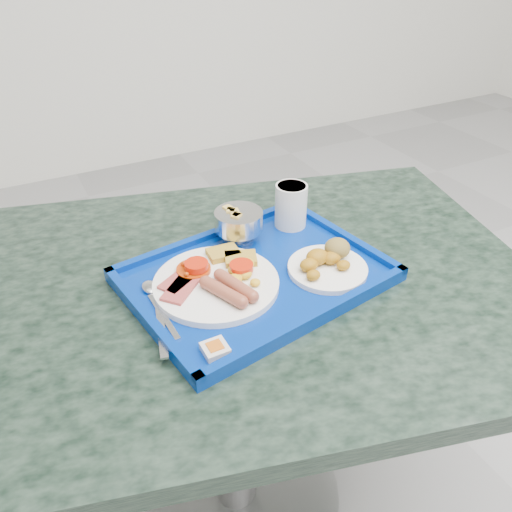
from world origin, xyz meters
The scene contains 9 objects.
table centered at (-0.69, 0.69, 0.55)m, with size 1.35×1.07×0.74m.
tray centered at (-0.64, 0.66, 0.75)m, with size 0.51×0.40×0.03m.
main_plate centered at (-0.72, 0.66, 0.77)m, with size 0.23×0.23×0.04m.
bread_plate centered at (-0.51, 0.61, 0.77)m, with size 0.15×0.15×0.05m.
fruit_bowl centered at (-0.62, 0.79, 0.80)m, with size 0.10×0.10×0.07m.
juice_cup centered at (-0.49, 0.79, 0.81)m, with size 0.07×0.07×0.09m.
spoon centered at (-0.83, 0.69, 0.76)m, with size 0.03×0.17×0.01m.
knife centered at (-0.84, 0.62, 0.76)m, with size 0.01×0.18×0.00m, color silver.
jam_packet centered at (-0.79, 0.51, 0.76)m, with size 0.04×0.04×0.02m.
Camera 1 is at (-0.99, -0.00, 1.31)m, focal length 35.00 mm.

